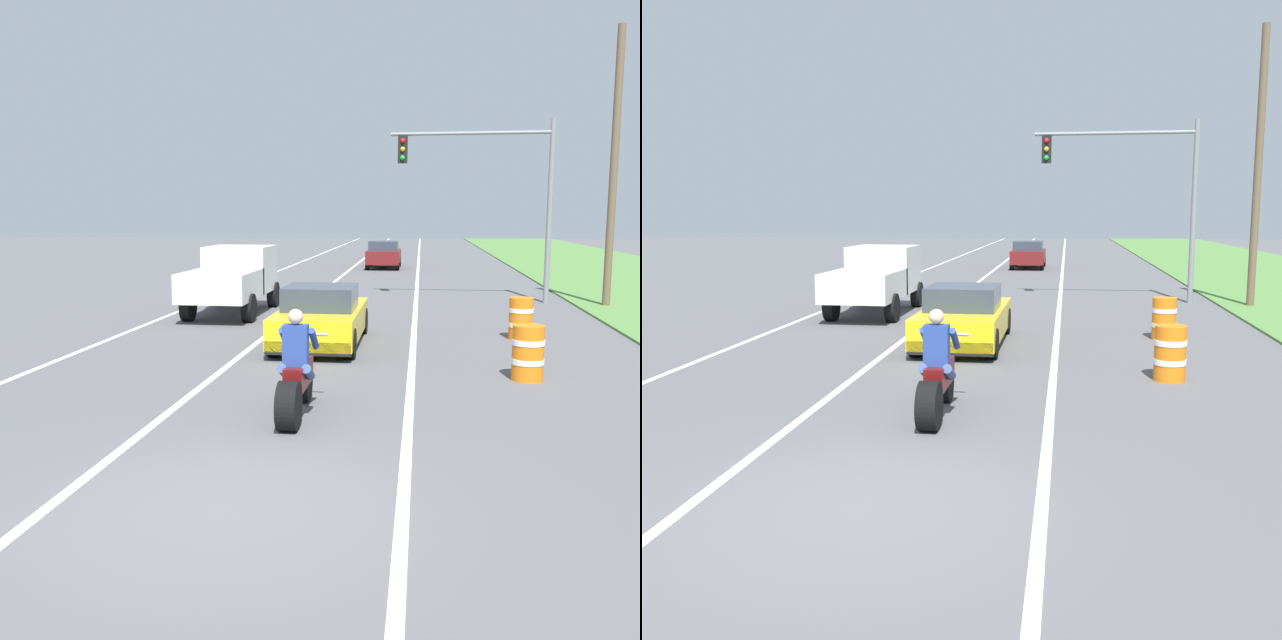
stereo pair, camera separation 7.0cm
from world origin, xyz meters
TOP-DOWN VIEW (x-y plane):
  - ground_plane at (0.00, 0.00)m, footprint 160.00×160.00m
  - lane_stripe_left_solid at (-5.40, 20.00)m, footprint 0.14×120.00m
  - lane_stripe_right_solid at (1.80, 20.00)m, footprint 0.14×120.00m
  - lane_stripe_centre_dashed at (-1.80, 20.00)m, footprint 0.14×120.00m
  - motorcycle_with_rider at (0.16, 3.27)m, footprint 0.70×2.21m
  - sports_car_yellow at (-0.29, 9.24)m, footprint 1.84×4.30m
  - pickup_truck_left_lane_white at (-3.61, 13.96)m, footprint 2.02×4.80m
  - traffic_light_mast_near at (4.43, 17.98)m, footprint 5.35×0.34m
  - utility_pole_roadside at (7.86, 17.14)m, footprint 0.24×0.24m
  - construction_barrel_nearest at (3.87, 6.25)m, footprint 0.58×0.58m
  - construction_barrel_mid at (4.33, 10.62)m, footprint 0.58×0.58m
  - distant_car_far_ahead at (-0.07, 32.62)m, footprint 1.80×4.00m

SIDE VIEW (x-z plane):
  - ground_plane at x=0.00m, z-range 0.00..0.00m
  - lane_stripe_left_solid at x=-5.40m, z-range 0.00..0.01m
  - lane_stripe_right_solid at x=1.80m, z-range 0.00..0.01m
  - lane_stripe_centre_dashed at x=-1.80m, z-range 0.00..0.01m
  - construction_barrel_nearest at x=3.87m, z-range 0.00..1.00m
  - construction_barrel_mid at x=4.33m, z-range 0.00..1.00m
  - motorcycle_with_rider at x=0.16m, z-range -0.22..1.40m
  - sports_car_yellow at x=-0.29m, z-range -0.05..1.31m
  - distant_car_far_ahead at x=-0.07m, z-range 0.02..1.52m
  - pickup_truck_left_lane_white at x=-3.61m, z-range 0.12..2.10m
  - traffic_light_mast_near at x=4.43m, z-range 1.05..7.05m
  - utility_pole_roadside at x=7.86m, z-range 0.00..8.69m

